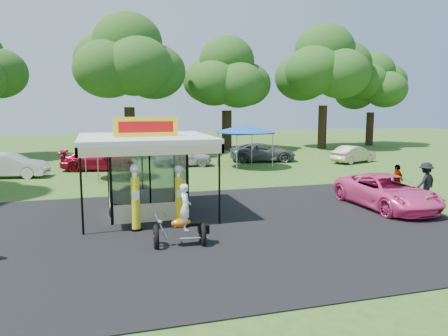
{
  "coord_description": "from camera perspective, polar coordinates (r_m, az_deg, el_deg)",
  "views": [
    {
      "loc": [
        -3.95,
        -13.58,
        4.68
      ],
      "look_at": [
        1.19,
        4.0,
        2.01
      ],
      "focal_mm": 35.0,
      "sensor_mm": 36.0,
      "label": 1
    }
  ],
  "objects": [
    {
      "name": "asphalt_apron",
      "position": [
        16.74,
        -2.01,
        -7.89
      ],
      "size": [
        20.0,
        14.0,
        0.04
      ],
      "primitive_type": "cube",
      "color": "black",
      "rests_on": "ground"
    },
    {
      "name": "spectator_east_a",
      "position": [
        23.32,
        24.84,
        -1.67
      ],
      "size": [
        1.4,
        1.05,
        1.92
      ],
      "primitive_type": "imported",
      "rotation": [
        0.0,
        0.0,
        3.44
      ],
      "color": "black",
      "rests_on": "ground"
    },
    {
      "name": "spectator_east_b",
      "position": [
        23.4,
        21.66,
        -1.68
      ],
      "size": [
        1.1,
        0.8,
        1.74
      ],
      "primitive_type": "imported",
      "rotation": [
        0.0,
        0.0,
        3.56
      ],
      "color": "gray",
      "rests_on": "ground"
    },
    {
      "name": "bg_car_b",
      "position": [
        32.59,
        -16.18,
        1.03
      ],
      "size": [
        5.43,
        2.95,
        1.49
      ],
      "primitive_type": "imported",
      "rotation": [
        0.0,
        0.0,
        1.4
      ],
      "color": "#A30C1F",
      "rests_on": "ground"
    },
    {
      "name": "tent_west",
      "position": [
        28.55,
        -14.66,
        3.51
      ],
      "size": [
        3.85,
        3.85,
        2.69
      ],
      "rotation": [
        0.0,
        0.0,
        0.31
      ],
      "color": "gray",
      "rests_on": "ground"
    },
    {
      "name": "oak_far_f",
      "position": [
        53.23,
        18.73,
        9.95
      ],
      "size": [
        8.57,
        8.57,
        10.32
      ],
      "color": "black",
      "rests_on": "ground"
    },
    {
      "name": "oak_far_e",
      "position": [
        48.24,
        12.94,
        12.2
      ],
      "size": [
        10.71,
        10.71,
        12.75
      ],
      "color": "black",
      "rests_on": "ground"
    },
    {
      "name": "pink_sedan",
      "position": [
        21.13,
        20.47,
        -2.93
      ],
      "size": [
        2.57,
        5.51,
        1.52
      ],
      "primitive_type": "imported",
      "rotation": [
        0.0,
        0.0,
        0.01
      ],
      "color": "#F3428D",
      "rests_on": "ground"
    },
    {
      "name": "oak_far_d",
      "position": [
        45.38,
        0.37,
        11.49
      ],
      "size": [
        9.5,
        9.5,
        11.32
      ],
      "color": "black",
      "rests_on": "ground"
    },
    {
      "name": "a_frame_sign",
      "position": [
        19.89,
        24.66,
        -4.64
      ],
      "size": [
        0.59,
        0.63,
        0.97
      ],
      "rotation": [
        0.0,
        0.0,
        0.31
      ],
      "color": "#593819",
      "rests_on": "ground"
    },
    {
      "name": "motorcycle",
      "position": [
        14.61,
        -5.31,
        -6.95
      ],
      "size": [
        1.88,
        1.0,
        2.19
      ],
      "rotation": [
        0.0,
        0.0,
        -0.08
      ],
      "color": "black",
      "rests_on": "ground"
    },
    {
      "name": "bg_car_e",
      "position": [
        36.97,
        16.58,
        1.75
      ],
      "size": [
        4.42,
        2.87,
        1.38
      ],
      "primitive_type": "imported",
      "rotation": [
        0.0,
        0.0,
        1.94
      ],
      "color": "#BEA691",
      "rests_on": "ground"
    },
    {
      "name": "bg_car_d",
      "position": [
        36.31,
        5.08,
        2.05
      ],
      "size": [
        5.77,
        3.42,
        1.5
      ],
      "primitive_type": "imported",
      "rotation": [
        0.0,
        0.0,
        1.39
      ],
      "color": "#505052",
      "rests_on": "ground"
    },
    {
      "name": "gas_pump_right",
      "position": [
        16.85,
        -5.89,
        -3.83
      ],
      "size": [
        0.45,
        0.45,
        2.41
      ],
      "color": "black",
      "rests_on": "ground"
    },
    {
      "name": "kiosk_car",
      "position": [
        21.29,
        -10.74,
        -3.24
      ],
      "size": [
        2.82,
        1.13,
        0.96
      ],
      "primitive_type": "imported",
      "rotation": [
        0.0,
        0.0,
        1.57
      ],
      "color": "yellow",
      "rests_on": "ground"
    },
    {
      "name": "bg_car_c",
      "position": [
        33.46,
        -5.49,
        1.53
      ],
      "size": [
        4.69,
        2.41,
        1.53
      ],
      "primitive_type": "imported",
      "rotation": [
        0.0,
        0.0,
        1.43
      ],
      "color": "#B0B0B5",
      "rests_on": "ground"
    },
    {
      "name": "gas_station_kiosk",
      "position": [
        18.9,
        -10.18,
        -0.66
      ],
      "size": [
        5.4,
        5.4,
        4.18
      ],
      "color": "white",
      "rests_on": "ground"
    },
    {
      "name": "oak_far_c",
      "position": [
        41.38,
        -12.41,
        12.68
      ],
      "size": [
        10.68,
        10.68,
        12.59
      ],
      "color": "black",
      "rests_on": "ground"
    },
    {
      "name": "spare_tires",
      "position": [
        18.24,
        -13.68,
        -5.67
      ],
      "size": [
        0.89,
        0.83,
        0.73
      ],
      "rotation": [
        0.0,
        0.0,
        0.59
      ],
      "color": "black",
      "rests_on": "ground"
    },
    {
      "name": "gas_pump_left",
      "position": [
        16.49,
        -11.49,
        -4.03
      ],
      "size": [
        0.47,
        0.47,
        2.53
      ],
      "color": "black",
      "rests_on": "ground"
    },
    {
      "name": "ground",
      "position": [
        14.9,
        -0.08,
        -10.02
      ],
      "size": [
        120.0,
        120.0,
        0.0
      ],
      "primitive_type": "plane",
      "color": "#305019",
      "rests_on": "ground"
    },
    {
      "name": "tent_east",
      "position": [
        32.43,
        2.75,
        5.15
      ],
      "size": [
        4.6,
        4.6,
        3.21
      ],
      "rotation": [
        0.0,
        0.0,
        0.18
      ],
      "color": "gray",
      "rests_on": "ground"
    },
    {
      "name": "bg_car_a",
      "position": [
        31.35,
        -26.27,
        0.29
      ],
      "size": [
        4.99,
        2.53,
        1.57
      ],
      "primitive_type": "imported",
      "rotation": [
        0.0,
        0.0,
        1.38
      ],
      "color": "white",
      "rests_on": "ground"
    }
  ]
}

